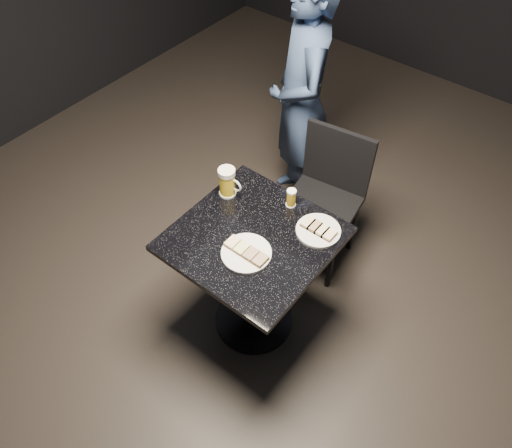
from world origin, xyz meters
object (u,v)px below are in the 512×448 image
object	(u,v)px
patron	(301,102)
table	(254,268)
plate_small	(318,231)
beer_tumbler	(291,198)
beer_mug	(228,182)
chair	(326,193)
plate_large	(246,253)

from	to	relation	value
patron	table	bearing A→B (deg)	-22.59
plate_small	beer_tumbler	size ratio (longest dim) A/B	2.14
beer_mug	chair	size ratio (longest dim) A/B	0.18
beer_mug	beer_tumbler	xyz separation A→B (m)	(0.29, 0.13, -0.03)
plate_small	table	xyz separation A→B (m)	(-0.22, -0.21, -0.25)
table	beer_tumbler	bearing A→B (deg)	86.26
plate_small	beer_mug	bearing A→B (deg)	-171.93
patron	chair	size ratio (longest dim) A/B	1.82
plate_large	chair	distance (m)	0.82
plate_large	patron	distance (m)	1.14
beer_mug	chair	bearing A→B (deg)	63.33
table	patron	bearing A→B (deg)	112.77
table	chair	xyz separation A→B (m)	(-0.01, 0.67, -0.01)
plate_large	beer_tumbler	size ratio (longest dim) A/B	2.33
plate_small	patron	xyz separation A→B (m)	(-0.62, 0.74, 0.03)
beer_tumbler	patron	bearing A→B (deg)	121.49
chair	plate_large	bearing A→B (deg)	-86.65
plate_small	patron	world-z (taller)	patron
patron	plate_large	bearing A→B (deg)	-22.69
plate_large	plate_small	distance (m)	0.36
plate_large	patron	bearing A→B (deg)	112.67
patron	beer_mug	xyz separation A→B (m)	(0.13, -0.81, 0.04)
plate_small	table	size ratio (longest dim) A/B	0.28
beer_tumbler	chair	bearing A→B (deg)	93.27
patron	beer_tumbler	distance (m)	0.80
patron	table	world-z (taller)	patron
beer_mug	plate_small	bearing A→B (deg)	8.07
plate_large	patron	size ratio (longest dim) A/B	0.14
plate_small	chair	size ratio (longest dim) A/B	0.24
plate_small	patron	bearing A→B (deg)	129.80
plate_large	beer_mug	distance (m)	0.40
plate_large	table	bearing A→B (deg)	111.76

